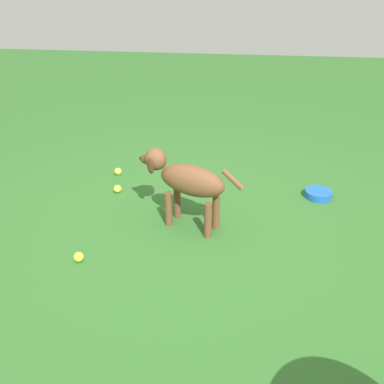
# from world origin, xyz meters

# --- Properties ---
(ground) EXTENTS (14.00, 14.00, 0.00)m
(ground) POSITION_xyz_m (0.00, 0.00, 0.00)
(ground) COLOR #2D6026
(dog) EXTENTS (0.39, 0.78, 0.56)m
(dog) POSITION_xyz_m (0.19, 0.03, 0.37)
(dog) COLOR brown
(dog) RESTS_ON ground
(tennis_ball_0) EXTENTS (0.07, 0.07, 0.07)m
(tennis_ball_0) POSITION_xyz_m (0.61, 0.67, 0.03)
(tennis_ball_0) COLOR #C8D83F
(tennis_ball_0) RESTS_ON ground
(tennis_ball_1) EXTENTS (0.07, 0.07, 0.07)m
(tennis_ball_1) POSITION_xyz_m (0.94, 0.77, 0.03)
(tennis_ball_1) COLOR #C7D23D
(tennis_ball_1) RESTS_ON ground
(tennis_ball_2) EXTENTS (0.07, 0.07, 0.07)m
(tennis_ball_2) POSITION_xyz_m (-0.34, 0.66, 0.03)
(tennis_ball_2) COLOR yellow
(tennis_ball_2) RESTS_ON ground
(water_bowl) EXTENTS (0.22, 0.22, 0.06)m
(water_bowl) POSITION_xyz_m (0.74, -0.99, 0.03)
(water_bowl) COLOR blue
(water_bowl) RESTS_ON ground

